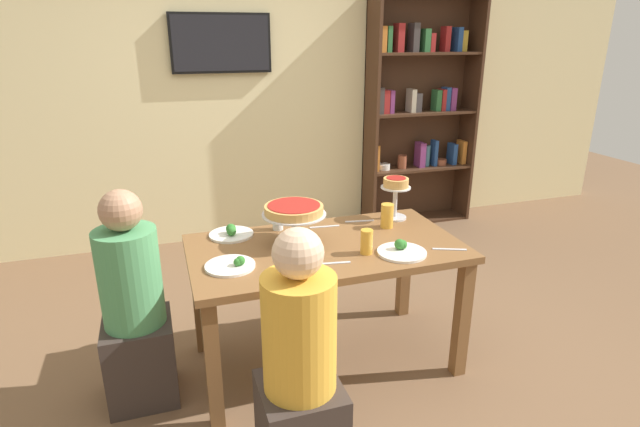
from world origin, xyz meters
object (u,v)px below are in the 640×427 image
bookshelf (419,109)px  salad_plate_spare (232,265)px  diner_near_left (300,377)px  beer_glass_amber_tall (387,216)px  deep_dish_pizza_stand (294,212)px  television (221,43)px  cutlery_fork_near (360,221)px  salad_plate_near_diner (402,250)px  water_glass_clear_near (278,220)px  personal_pizza_stand (396,189)px  beer_glass_amber_short (367,242)px  cutlery_fork_far (325,227)px  cutlery_knife_near (449,249)px  cutlery_knife_far (333,263)px  diner_head_west (135,315)px  dining_table (326,262)px  salad_plate_far_diner (231,233)px

bookshelf → salad_plate_spare: bearing=-135.7°
diner_near_left → salad_plate_spare: bearing=15.7°
bookshelf → beer_glass_amber_tall: size_ratio=15.34×
deep_dish_pizza_stand → television: bearing=91.8°
cutlery_fork_near → salad_plate_spare: bearing=35.0°
bookshelf → salad_plate_near_diner: bookshelf is taller
television → diner_near_left: size_ratio=0.73×
bookshelf → beer_glass_amber_tall: (-1.22, -1.87, -0.33)m
water_glass_clear_near → cutlery_fork_near: (0.51, -0.03, -0.05)m
personal_pizza_stand → salad_plate_spare: personal_pizza_stand is taller
beer_glass_amber_short → beer_glass_amber_tall: bearing=49.7°
deep_dish_pizza_stand → cutlery_fork_far: size_ratio=1.94×
cutlery_knife_near → salad_plate_near_diner: bearing=-166.8°
salad_plate_spare → cutlery_knife_far: salad_plate_spare is taller
diner_near_left → water_glass_clear_near: size_ratio=10.11×
salad_plate_near_diner → bookshelf: bearing=59.7°
deep_dish_pizza_stand → personal_pizza_stand: personal_pizza_stand is taller
salad_plate_near_diner → cutlery_knife_far: size_ratio=1.44×
beer_glass_amber_tall → cutlery_fork_far: bearing=161.5°
bookshelf → diner_head_west: bookshelf is taller
deep_dish_pizza_stand → personal_pizza_stand: bearing=15.1°
water_glass_clear_near → cutlery_knife_near: (0.80, -0.58, -0.05)m
beer_glass_amber_tall → diner_near_left: bearing=-132.3°
water_glass_clear_near → dining_table: bearing=-58.6°
dining_table → cutlery_fork_far: (0.08, 0.26, 0.11)m
dining_table → cutlery_knife_far: size_ratio=8.19×
cutlery_fork_near → beer_glass_amber_tall: bearing=139.5°
diner_head_west → salad_plate_spare: bearing=-14.2°
television → diner_head_west: (-0.80, -2.10, -1.27)m
salad_plate_spare → water_glass_clear_near: 0.55m
diner_head_west → water_glass_clear_near: bearing=20.5°
diner_head_west → salad_plate_far_diner: bearing=28.1°
salad_plate_spare → water_glass_clear_near: (0.34, 0.43, 0.05)m
television → salad_plate_spare: 2.46m
television → cutlery_fork_near: (0.53, -1.82, -1.01)m
dining_table → cutlery_knife_far: 0.26m
deep_dish_pizza_stand → dining_table: bearing=-29.2°
water_glass_clear_near → cutlery_fork_near: 0.51m
dining_table → salad_plate_spare: 0.56m
beer_glass_amber_short → cutlery_fork_far: beer_glass_amber_short is taller
salad_plate_far_diner → salad_plate_spare: bearing=-98.6°
diner_head_west → water_glass_clear_near: diner_head_west is taller
salad_plate_spare → cutlery_fork_near: bearing=25.3°
cutlery_knife_far → diner_head_west: bearing=175.5°
personal_pizza_stand → cutlery_knife_far: personal_pizza_stand is taller
diner_head_west → diner_near_left: size_ratio=1.00×
dining_table → salad_plate_near_diner: (0.35, -0.22, 0.12)m
personal_pizza_stand → water_glass_clear_near: personal_pizza_stand is taller
water_glass_clear_near → deep_dish_pizza_stand: bearing=-80.5°
television → water_glass_clear_near: television is taller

